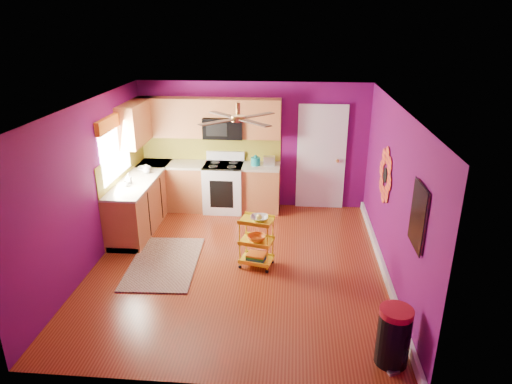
{
  "coord_description": "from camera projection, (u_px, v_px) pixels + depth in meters",
  "views": [
    {
      "loc": [
        0.8,
        -6.21,
        3.66
      ],
      "look_at": [
        0.24,
        0.4,
        1.08
      ],
      "focal_mm": 32.0,
      "sensor_mm": 36.0,
      "label": 1
    }
  ],
  "objects": [
    {
      "name": "right_wall_art",
      "position": [
        398.0,
        191.0,
        6.15
      ],
      "size": [
        0.04,
        2.74,
        1.04
      ],
      "color": "black",
      "rests_on": "ground"
    },
    {
      "name": "toaster",
      "position": [
        269.0,
        161.0,
        8.82
      ],
      "size": [
        0.22,
        0.15,
        0.18
      ],
      "primitive_type": "cube",
      "color": "beige",
      "rests_on": "lower_cabinets"
    },
    {
      "name": "ceiling_fan",
      "position": [
        238.0,
        118.0,
        6.52
      ],
      "size": [
        1.01,
        1.01,
        0.26
      ],
      "color": "#BF8C3F",
      "rests_on": "ground"
    },
    {
      "name": "counter_dish",
      "position": [
        144.0,
        169.0,
        8.56
      ],
      "size": [
        0.24,
        0.24,
        0.06
      ],
      "primitive_type": "imported",
      "color": "white",
      "rests_on": "lower_cabinets"
    },
    {
      "name": "teal_kettle",
      "position": [
        256.0,
        161.0,
        8.82
      ],
      "size": [
        0.18,
        0.18,
        0.21
      ],
      "color": "#128387",
      "rests_on": "lower_cabinets"
    },
    {
      "name": "soap_bottle_a",
      "position": [
        128.0,
        179.0,
        7.84
      ],
      "size": [
        0.09,
        0.09,
        0.19
      ],
      "primitive_type": "imported",
      "color": "#EA3F72",
      "rests_on": "lower_cabinets"
    },
    {
      "name": "electric_range",
      "position": [
        224.0,
        187.0,
        9.04
      ],
      "size": [
        0.76,
        0.66,
        1.13
      ],
      "color": "white",
      "rests_on": "ground"
    },
    {
      "name": "lower_cabinets",
      "position": [
        181.0,
        194.0,
        8.79
      ],
      "size": [
        2.81,
        2.31,
        0.94
      ],
      "color": "#975229",
      "rests_on": "ground"
    },
    {
      "name": "counter_cup",
      "position": [
        126.0,
        184.0,
        7.75
      ],
      "size": [
        0.11,
        0.11,
        0.09
      ],
      "primitive_type": "imported",
      "color": "white",
      "rests_on": "lower_cabinets"
    },
    {
      "name": "room_envelope",
      "position": [
        239.0,
        166.0,
        6.57
      ],
      "size": [
        4.54,
        5.04,
        2.52
      ],
      "color": "#610B57",
      "rests_on": "ground"
    },
    {
      "name": "panel_door",
      "position": [
        321.0,
        159.0,
        8.97
      ],
      "size": [
        0.95,
        0.11,
        2.15
      ],
      "color": "white",
      "rests_on": "ground"
    },
    {
      "name": "upper_cabinetry",
      "position": [
        186.0,
        121.0,
        8.62
      ],
      "size": [
        2.8,
        2.3,
        1.26
      ],
      "color": "#975229",
      "rests_on": "ground"
    },
    {
      "name": "rolling_cart",
      "position": [
        257.0,
        240.0,
        6.97
      ],
      "size": [
        0.56,
        0.46,
        0.89
      ],
      "color": "yellow",
      "rests_on": "ground"
    },
    {
      "name": "shag_rug",
      "position": [
        164.0,
        263.0,
        7.19
      ],
      "size": [
        1.1,
        1.73,
        0.02
      ],
      "primitive_type": "cube",
      "rotation": [
        0.0,
        0.0,
        0.04
      ],
      "color": "black",
      "rests_on": "ground"
    },
    {
      "name": "left_window",
      "position": [
        114.0,
        137.0,
        7.68
      ],
      "size": [
        0.08,
        1.35,
        1.08
      ],
      "color": "white",
      "rests_on": "ground"
    },
    {
      "name": "ground",
      "position": [
        239.0,
        265.0,
        7.16
      ],
      "size": [
        5.0,
        5.0,
        0.0
      ],
      "primitive_type": "plane",
      "color": "maroon",
      "rests_on": "ground"
    },
    {
      "name": "soap_bottle_b",
      "position": [
        146.0,
        169.0,
        8.37
      ],
      "size": [
        0.13,
        0.13,
        0.17
      ],
      "primitive_type": "imported",
      "color": "white",
      "rests_on": "lower_cabinets"
    },
    {
      "name": "trash_can",
      "position": [
        393.0,
        336.0,
        5.03
      ],
      "size": [
        0.49,
        0.49,
        0.71
      ],
      "color": "black",
      "rests_on": "ground"
    }
  ]
}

